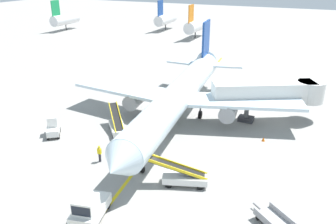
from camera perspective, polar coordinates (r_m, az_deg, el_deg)
name	(u,v)px	position (r m, az deg, el deg)	size (l,w,h in m)	color
ground_plane	(150,173)	(31.64, -3.03, -10.10)	(300.00, 300.00, 0.00)	gray
taxi_line_yellow	(155,145)	(36.25, -2.19, -5.50)	(0.30, 80.00, 0.01)	yellow
airliner	(180,94)	(40.61, 1.99, 2.97)	(28.44, 35.34, 10.10)	silver
jet_bridge	(274,93)	(42.63, 17.21, 3.08)	(12.54, 8.25, 4.85)	silver
pushback_tug	(89,208)	(26.64, -12.92, -15.25)	(2.62, 3.92, 2.20)	silver
baggage_tug_near_wing	(53,127)	(40.03, -18.49, -2.42)	(2.50, 2.69, 2.10)	silver
belt_loader_forward_hold	(117,125)	(39.17, -8.39, -2.22)	(4.22, 4.60, 2.59)	silver
belt_loader_aft_hold	(184,176)	(29.80, 2.59, -10.59)	(5.14, 2.80, 2.59)	silver
baggage_cart_loaded	(274,221)	(26.86, 17.18, -16.85)	(3.41, 3.02, 0.94)	#A5A5A8
ground_crew_marshaller	(100,153)	(33.54, -11.27, -6.69)	(0.36, 0.24, 1.70)	#26262D
safety_cone_nose_left	(263,139)	(38.34, 15.51, -4.35)	(0.36, 0.36, 0.44)	orange
safety_cone_nose_right	(149,120)	(41.57, -3.20, -1.33)	(0.36, 0.36, 0.44)	orange
safety_cone_wingtip_left	(173,102)	(47.16, 0.77, 1.70)	(0.36, 0.36, 0.44)	orange
distant_aircraft_far_left	(65,19)	(109.63, -16.71, 14.52)	(3.00, 10.10, 8.80)	silver
distant_aircraft_mid_left	(165,19)	(105.52, -0.43, 15.15)	(3.00, 10.10, 8.80)	silver
distant_aircraft_mid_right	(195,26)	(93.12, 4.55, 14.06)	(3.00, 10.10, 8.80)	silver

